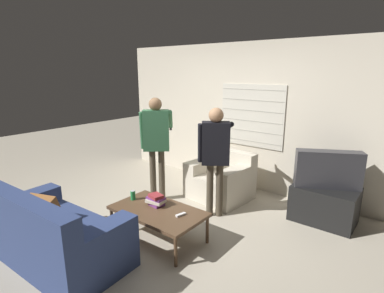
{
  "coord_description": "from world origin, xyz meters",
  "views": [
    {
      "loc": [
        2.63,
        -2.69,
        2.08
      ],
      "look_at": [
        0.02,
        0.63,
        1.0
      ],
      "focal_mm": 28.0,
      "sensor_mm": 36.0,
      "label": 1
    }
  ],
  "objects": [
    {
      "name": "couch_blue",
      "position": [
        -0.39,
        -1.32,
        0.32
      ],
      "size": [
        1.7,
        0.94,
        0.86
      ],
      "rotation": [
        0.0,
        0.0,
        0.05
      ],
      "color": "navy",
      "rests_on": "ground_plane"
    },
    {
      "name": "book_stack",
      "position": [
        0.08,
        -0.19,
        0.47
      ],
      "size": [
        0.25,
        0.19,
        0.15
      ],
      "color": "#75387F",
      "rests_on": "coffee_table"
    },
    {
      "name": "tv_stand",
      "position": [
        1.7,
        1.51,
        0.25
      ],
      "size": [
        0.83,
        0.59,
        0.51
      ],
      "color": "black",
      "rests_on": "ground_plane"
    },
    {
      "name": "armchair_beige",
      "position": [
        0.11,
        1.31,
        0.31
      ],
      "size": [
        0.99,
        0.9,
        0.76
      ],
      "rotation": [
        0.0,
        0.0,
        3.04
      ],
      "color": "beige",
      "rests_on": "ground_plane"
    },
    {
      "name": "tv",
      "position": [
        1.7,
        1.51,
        0.77
      ],
      "size": [
        0.85,
        0.58,
        0.52
      ],
      "rotation": [
        0.0,
        0.0,
        3.63
      ],
      "color": "#2D2D33",
      "rests_on": "tv_stand"
    },
    {
      "name": "soda_can",
      "position": [
        -0.28,
        -0.26,
        0.46
      ],
      "size": [
        0.07,
        0.07,
        0.13
      ],
      "color": "#238E47",
      "rests_on": "coffee_table"
    },
    {
      "name": "spare_remote",
      "position": [
        0.52,
        -0.22,
        0.41
      ],
      "size": [
        0.07,
        0.14,
        0.02
      ],
      "rotation": [
        0.0,
        0.0,
        -0.25
      ],
      "color": "white",
      "rests_on": "coffee_table"
    },
    {
      "name": "coffee_table",
      "position": [
        0.19,
        -0.27,
        0.36
      ],
      "size": [
        1.18,
        0.67,
        0.39
      ],
      "color": "brown",
      "rests_on": "ground_plane"
    },
    {
      "name": "wall_back",
      "position": [
        0.01,
        2.03,
        1.28
      ],
      "size": [
        5.2,
        0.08,
        2.55
      ],
      "color": "beige",
      "rests_on": "ground_plane"
    },
    {
      "name": "person_right_standing",
      "position": [
        0.39,
        0.69,
        1.0
      ],
      "size": [
        0.48,
        0.8,
        1.59
      ],
      "rotation": [
        0.0,
        0.0,
        0.63
      ],
      "color": "#4C4233",
      "rests_on": "ground_plane"
    },
    {
      "name": "person_left_standing",
      "position": [
        -0.66,
        0.58,
        1.06
      ],
      "size": [
        0.49,
        0.78,
        1.67
      ],
      "rotation": [
        0.0,
        0.0,
        0.72
      ],
      "color": "#4C4233",
      "rests_on": "ground_plane"
    },
    {
      "name": "ground_plane",
      "position": [
        0.0,
        0.0,
        0.0
      ],
      "size": [
        16.0,
        16.0,
        0.0
      ],
      "primitive_type": "plane",
      "color": "#B2A893"
    }
  ]
}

